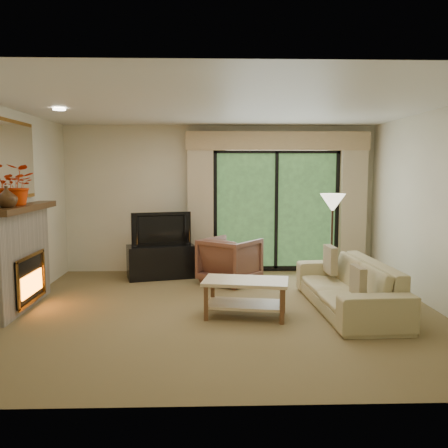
{
  "coord_description": "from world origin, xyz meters",
  "views": [
    {
      "loc": [
        -0.19,
        -5.97,
        1.81
      ],
      "look_at": [
        0.0,
        0.3,
        1.1
      ],
      "focal_mm": 38.0,
      "sensor_mm": 36.0,
      "label": 1
    }
  ],
  "objects_px": {
    "coffee_table": "(246,298)",
    "media_console": "(161,262)",
    "sofa": "(348,285)",
    "armchair": "(230,260)"
  },
  "relations": [
    {
      "from": "coffee_table",
      "to": "media_console",
      "type": "bearing_deg",
      "value": 130.27
    },
    {
      "from": "sofa",
      "to": "coffee_table",
      "type": "bearing_deg",
      "value": -81.88
    },
    {
      "from": "media_console",
      "to": "armchair",
      "type": "distance_m",
      "value": 1.23
    },
    {
      "from": "media_console",
      "to": "armchair",
      "type": "relative_size",
      "value": 1.36
    },
    {
      "from": "media_console",
      "to": "armchair",
      "type": "xyz_separation_m",
      "value": [
        1.15,
        -0.42,
        0.09
      ]
    },
    {
      "from": "armchair",
      "to": "coffee_table",
      "type": "xyz_separation_m",
      "value": [
        0.12,
        -1.77,
        -0.14
      ]
    },
    {
      "from": "media_console",
      "to": "sofa",
      "type": "height_order",
      "value": "sofa"
    },
    {
      "from": "armchair",
      "to": "coffee_table",
      "type": "height_order",
      "value": "armchair"
    },
    {
      "from": "sofa",
      "to": "armchair",
      "type": "bearing_deg",
      "value": -138.28
    },
    {
      "from": "media_console",
      "to": "sofa",
      "type": "xyz_separation_m",
      "value": [
        2.63,
        -1.94,
        0.04
      ]
    }
  ]
}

